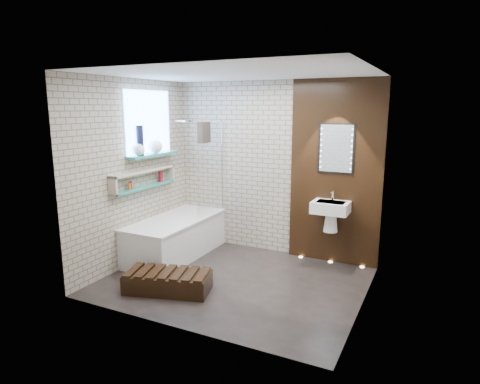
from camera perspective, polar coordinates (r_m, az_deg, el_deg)
The scene contains 15 objects.
ground at distance 5.49m, azimuth -0.71°, elevation -12.13°, with size 3.20×3.20×0.00m, color black.
room_shell at distance 5.11m, azimuth -0.74°, elevation 1.34°, with size 3.24×3.20×2.60m.
walnut_panel at distance 5.97m, azimuth 13.05°, elevation 2.55°, with size 1.30×0.06×2.60m, color black.
clerestory_window at distance 6.18m, azimuth -12.47°, elevation 8.48°, with size 0.18×1.00×0.94m.
display_niche at distance 6.08m, azimuth -13.07°, elevation 1.75°, with size 0.14×1.30×0.26m.
bathtub at distance 6.34m, azimuth -8.82°, elevation -6.13°, with size 0.79×1.74×0.70m.
bath_screen at distance 6.29m, azimuth -4.15°, elevation 3.09°, with size 0.01×0.78×1.40m, color white.
towel at distance 6.10m, azimuth -4.98°, elevation 8.19°, with size 0.09×0.23×0.30m, color black.
shower_head at distance 6.50m, azimuth -7.29°, elevation 9.67°, with size 0.18×0.18×0.02m, color silver.
washbasin at distance 5.88m, azimuth 12.38°, elevation -2.64°, with size 0.50×0.36×0.58m.
led_mirror at distance 5.89m, azimuth 13.12°, elevation 5.86°, with size 0.50×0.02×0.70m.
walnut_step at distance 5.24m, azimuth -9.91°, elevation -12.14°, with size 1.02×0.46×0.23m, color black.
niche_bottles at distance 6.16m, azimuth -12.45°, elevation 1.63°, with size 0.07×0.76×0.16m.
sill_vases at distance 6.04m, azimuth -12.73°, elevation 6.21°, with size 0.19×0.56×0.42m.
floor_uplights at distance 6.24m, azimuth 12.35°, elevation -9.37°, with size 0.96×0.06×0.01m.
Camera 1 is at (2.27, -4.48, 2.21)m, focal length 30.96 mm.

